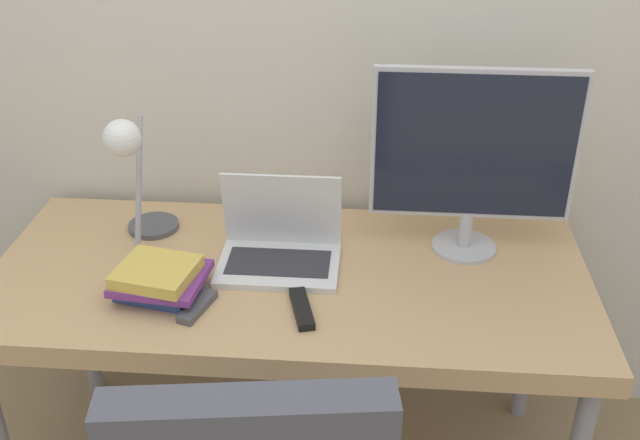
# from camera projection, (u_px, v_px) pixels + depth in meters

# --- Properties ---
(wall_back) EXTENTS (8.00, 0.05, 2.60)m
(wall_back) POSITION_uv_depth(u_px,v_px,m) (303.00, 15.00, 2.08)
(wall_back) COLOR beige
(wall_back) RESTS_ON ground_plane
(desk) EXTENTS (1.59, 0.72, 0.73)m
(desk) POSITION_uv_depth(u_px,v_px,m) (289.00, 291.00, 2.02)
(desk) COLOR tan
(desk) RESTS_ON ground_plane
(laptop) EXTENTS (0.32, 0.23, 0.24)m
(laptop) POSITION_uv_depth(u_px,v_px,m) (280.00, 246.00, 2.00)
(laptop) COLOR silver
(laptop) RESTS_ON desk
(monitor) EXTENTS (0.54, 0.18, 0.52)m
(monitor) POSITION_uv_depth(u_px,v_px,m) (474.00, 153.00, 1.95)
(monitor) COLOR #B7B7BC
(monitor) RESTS_ON desk
(desk_lamp) EXTENTS (0.15, 0.28, 0.40)m
(desk_lamp) POSITION_uv_depth(u_px,v_px,m) (132.00, 166.00, 1.97)
(desk_lamp) COLOR #4C4C51
(desk_lamp) RESTS_ON desk
(book_stack) EXTENTS (0.24, 0.22, 0.09)m
(book_stack) POSITION_uv_depth(u_px,v_px,m) (159.00, 278.00, 1.88)
(book_stack) COLOR #334C8C
(book_stack) RESTS_ON desk
(tv_remote) EXTENTS (0.08, 0.16, 0.02)m
(tv_remote) POSITION_uv_depth(u_px,v_px,m) (302.00, 309.00, 1.82)
(tv_remote) COLOR black
(tv_remote) RESTS_ON desk
(media_remote) EXTENTS (0.08, 0.14, 0.02)m
(media_remote) POSITION_uv_depth(u_px,v_px,m) (197.00, 306.00, 1.83)
(media_remote) COLOR #4C4C51
(media_remote) RESTS_ON desk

